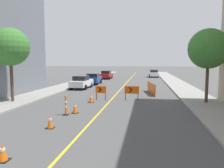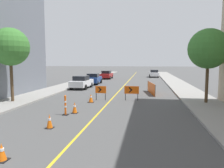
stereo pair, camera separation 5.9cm
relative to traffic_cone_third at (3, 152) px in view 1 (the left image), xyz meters
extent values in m
cube|color=gold|center=(1.76, 26.08, -0.30)|extent=(0.12, 71.56, 0.01)
cube|color=gray|center=(-5.79, 26.08, -0.23)|extent=(3.12, 71.56, 0.14)
cube|color=gray|center=(9.32, 26.08, -0.23)|extent=(3.12, 71.56, 0.14)
cube|color=black|center=(0.00, 0.00, -0.29)|extent=(0.40, 0.40, 0.03)
cone|color=orange|center=(0.00, 0.00, 0.02)|extent=(0.32, 0.32, 0.58)
cylinder|color=white|center=(0.00, 0.00, 0.09)|extent=(0.17, 0.17, 0.09)
cube|color=black|center=(0.02, 3.66, -0.29)|extent=(0.37, 0.37, 0.03)
cone|color=orange|center=(0.02, 3.66, 0.08)|extent=(0.30, 0.30, 0.70)
cylinder|color=white|center=(0.02, 3.66, 0.16)|extent=(0.16, 0.16, 0.11)
cube|color=black|center=(0.22, 6.96, -0.29)|extent=(0.39, 0.39, 0.03)
cone|color=orange|center=(0.22, 6.96, 0.08)|extent=(0.31, 0.31, 0.71)
cylinder|color=white|center=(0.22, 6.96, 0.17)|extent=(0.16, 0.16, 0.11)
cube|color=black|center=(0.33, 10.74, -0.29)|extent=(0.46, 0.46, 0.03)
cone|color=orange|center=(0.33, 10.74, 0.08)|extent=(0.37, 0.37, 0.70)
cylinder|color=white|center=(0.33, 10.74, 0.16)|extent=(0.19, 0.19, 0.11)
cube|color=black|center=(-0.19, 6.40, -0.28)|extent=(0.37, 0.37, 0.04)
cylinder|color=#EF560C|center=(-0.19, 6.40, 0.29)|extent=(0.11, 0.11, 1.12)
cylinder|color=white|center=(-0.19, 6.40, 0.24)|extent=(0.13, 0.13, 0.11)
cylinder|color=white|center=(-0.19, 6.40, 0.54)|extent=(0.13, 0.13, 0.11)
sphere|color=#EF560C|center=(-0.19, 6.40, 0.89)|extent=(0.13, 0.13, 0.13)
cube|color=#EF560C|center=(0.91, 11.93, 0.61)|extent=(0.95, 0.10, 0.61)
cube|color=black|center=(0.84, 11.88, 0.70)|extent=(0.30, 0.03, 0.30)
cube|color=black|center=(0.84, 11.88, 0.53)|extent=(0.30, 0.03, 0.30)
cylinder|color=black|center=(0.50, 11.93, 0.00)|extent=(0.06, 0.06, 0.61)
cylinder|color=black|center=(1.31, 11.93, 0.00)|extent=(0.06, 0.06, 0.61)
cube|color=#EF560C|center=(3.56, 12.20, 0.61)|extent=(1.25, 0.07, 0.65)
cube|color=black|center=(3.47, 12.16, 0.70)|extent=(0.32, 0.02, 0.32)
cube|color=black|center=(3.47, 12.16, 0.51)|extent=(0.32, 0.02, 0.32)
cylinder|color=black|center=(3.03, 12.20, -0.01)|extent=(0.06, 0.06, 0.58)
cylinder|color=black|center=(4.09, 12.20, -0.01)|extent=(0.06, 0.06, 0.58)
cube|color=#EF560C|center=(5.31, 16.51, 0.27)|extent=(0.69, 4.22, 1.14)
cylinder|color=#262626|center=(5.65, 14.41, 0.27)|extent=(0.05, 0.05, 1.14)
cylinder|color=#262626|center=(4.98, 18.62, 0.27)|extent=(0.05, 0.05, 1.14)
cube|color=silver|center=(-3.11, 19.56, 0.38)|extent=(1.96, 4.36, 0.72)
cube|color=black|center=(-3.11, 19.34, 1.01)|extent=(1.60, 1.99, 0.55)
cylinder|color=black|center=(-3.96, 20.89, 0.02)|extent=(0.24, 0.65, 0.64)
cylinder|color=black|center=(-2.25, 20.89, 0.02)|extent=(0.24, 0.65, 0.64)
cylinder|color=black|center=(-3.96, 18.22, 0.02)|extent=(0.24, 0.65, 0.64)
cylinder|color=black|center=(-2.25, 18.22, 0.02)|extent=(0.24, 0.65, 0.64)
cube|color=navy|center=(-2.95, 25.02, 0.38)|extent=(1.96, 4.36, 0.72)
cube|color=black|center=(-2.95, 24.80, 1.01)|extent=(1.60, 1.99, 0.55)
cylinder|color=black|center=(-3.80, 26.35, 0.02)|extent=(0.24, 0.65, 0.64)
cylinder|color=black|center=(-2.09, 26.35, 0.02)|extent=(0.24, 0.65, 0.64)
cylinder|color=black|center=(-3.80, 23.69, 0.02)|extent=(0.24, 0.65, 0.64)
cylinder|color=black|center=(-2.09, 23.69, 0.02)|extent=(0.24, 0.65, 0.64)
cube|color=maroon|center=(-2.76, 34.76, 0.38)|extent=(1.90, 4.34, 0.72)
cube|color=black|center=(-2.76, 34.55, 1.01)|extent=(1.57, 1.97, 0.55)
cylinder|color=black|center=(-3.62, 36.10, 0.02)|extent=(0.23, 0.64, 0.64)
cylinder|color=black|center=(-1.91, 36.10, 0.02)|extent=(0.23, 0.64, 0.64)
cylinder|color=black|center=(-3.62, 33.43, 0.02)|extent=(0.23, 0.64, 0.64)
cylinder|color=black|center=(-1.91, 33.43, 0.02)|extent=(0.23, 0.64, 0.64)
cube|color=silver|center=(6.37, 40.72, 0.38)|extent=(2.00, 4.38, 0.72)
cube|color=black|center=(6.37, 40.51, 1.01)|extent=(1.62, 2.01, 0.55)
cylinder|color=black|center=(5.52, 42.06, 0.02)|extent=(0.25, 0.65, 0.64)
cylinder|color=black|center=(7.23, 42.06, 0.02)|extent=(0.25, 0.65, 0.64)
cylinder|color=black|center=(5.52, 39.39, 0.02)|extent=(0.25, 0.65, 0.64)
cylinder|color=black|center=(7.23, 39.39, 0.02)|extent=(0.25, 0.65, 0.64)
cylinder|color=#4C3823|center=(-5.95, 9.64, 1.45)|extent=(0.24, 0.24, 3.24)
sphere|color=#38752D|center=(-5.95, 9.64, 4.20)|extent=(3.01, 3.01, 3.01)
cylinder|color=#4C3823|center=(9.47, 11.47, 1.35)|extent=(0.24, 0.24, 3.03)
sphere|color=#38752D|center=(9.47, 11.47, 4.02)|extent=(3.09, 3.09, 3.09)
camera|label=1|loc=(4.74, -6.43, 3.06)|focal=35.00mm
camera|label=2|loc=(4.80, -6.42, 3.06)|focal=35.00mm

